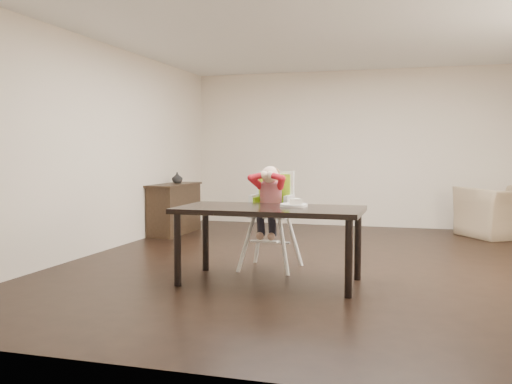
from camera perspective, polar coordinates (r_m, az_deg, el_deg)
ground at (r=6.70m, az=7.61°, el=-7.11°), size 7.00×7.00×0.00m
room_walls at (r=6.60m, az=7.76°, el=8.90°), size 6.02×7.02×2.71m
dining_table at (r=5.59m, az=1.38°, el=-2.33°), size 1.80×0.90×0.75m
high_chair at (r=6.27m, az=1.55°, el=-0.45°), size 0.50×0.50×1.14m
plate at (r=5.65m, az=3.88°, el=-1.18°), size 0.33×0.33×0.08m
armchair at (r=9.41m, az=23.65°, el=-1.10°), size 1.38×1.26×1.01m
sideboard at (r=9.13m, az=-8.15°, el=-1.64°), size 0.44×1.26×0.79m
vase at (r=9.20m, az=-7.88°, el=1.40°), size 0.23×0.23×0.17m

